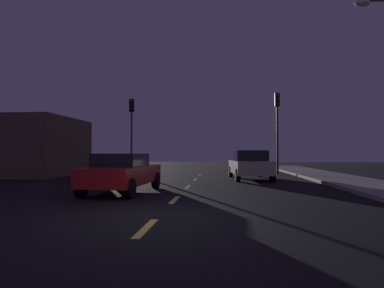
# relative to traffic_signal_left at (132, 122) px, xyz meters

# --- Properties ---
(ground_plane) EXTENTS (80.00, 80.00, 0.00)m
(ground_plane) POSITION_rel_traffic_signal_left_xyz_m (4.88, -8.10, -3.64)
(ground_plane) COLOR black
(sidewalk_curb_right) EXTENTS (3.00, 40.00, 0.15)m
(sidewalk_curb_right) POSITION_rel_traffic_signal_left_xyz_m (12.38, -8.10, -3.57)
(sidewalk_curb_right) COLOR gray
(sidewalk_curb_right) RESTS_ON ground_plane
(lane_stripe_nearest) EXTENTS (0.16, 1.60, 0.01)m
(lane_stripe_nearest) POSITION_rel_traffic_signal_left_xyz_m (4.88, -16.30, -3.64)
(lane_stripe_nearest) COLOR #EACC4C
(lane_stripe_nearest) RESTS_ON ground_plane
(lane_stripe_second) EXTENTS (0.16, 1.60, 0.01)m
(lane_stripe_second) POSITION_rel_traffic_signal_left_xyz_m (4.88, -12.50, -3.64)
(lane_stripe_second) COLOR #EACC4C
(lane_stripe_second) RESTS_ON ground_plane
(lane_stripe_third) EXTENTS (0.16, 1.60, 0.01)m
(lane_stripe_third) POSITION_rel_traffic_signal_left_xyz_m (4.88, -8.70, -3.64)
(lane_stripe_third) COLOR #EACC4C
(lane_stripe_third) RESTS_ON ground_plane
(lane_stripe_fourth) EXTENTS (0.16, 1.60, 0.01)m
(lane_stripe_fourth) POSITION_rel_traffic_signal_left_xyz_m (4.88, -4.90, -3.64)
(lane_stripe_fourth) COLOR #EACC4C
(lane_stripe_fourth) RESTS_ON ground_plane
(lane_stripe_fifth) EXTENTS (0.16, 1.60, 0.01)m
(lane_stripe_fifth) POSITION_rel_traffic_signal_left_xyz_m (4.88, -1.10, -3.64)
(lane_stripe_fifth) COLOR #EACC4C
(lane_stripe_fifth) RESTS_ON ground_plane
(traffic_signal_left) EXTENTS (0.32, 0.38, 5.22)m
(traffic_signal_left) POSITION_rel_traffic_signal_left_xyz_m (0.00, 0.00, 0.00)
(traffic_signal_left) COLOR #4C4C51
(traffic_signal_left) RESTS_ON ground_plane
(traffic_signal_right) EXTENTS (0.32, 0.38, 5.48)m
(traffic_signal_right) POSITION_rel_traffic_signal_left_xyz_m (10.01, 0.00, 0.16)
(traffic_signal_right) COLOR #2D2D30
(traffic_signal_right) RESTS_ON ground_plane
(car_stopped_ahead) EXTENTS (2.25, 4.62, 1.57)m
(car_stopped_ahead) POSITION_rel_traffic_signal_left_xyz_m (7.81, -4.26, -2.85)
(car_stopped_ahead) COLOR beige
(car_stopped_ahead) RESTS_ON ground_plane
(car_adjacent_lane) EXTENTS (2.03, 4.37, 1.41)m
(car_adjacent_lane) POSITION_rel_traffic_signal_left_xyz_m (2.73, -10.83, -2.91)
(car_adjacent_lane) COLOR #B21919
(car_adjacent_lane) RESTS_ON ground_plane
(storefront_left) EXTENTS (4.29, 6.19, 3.66)m
(storefront_left) POSITION_rel_traffic_signal_left_xyz_m (-5.27, -2.47, -1.81)
(storefront_left) COLOR brown
(storefront_left) RESTS_ON ground_plane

